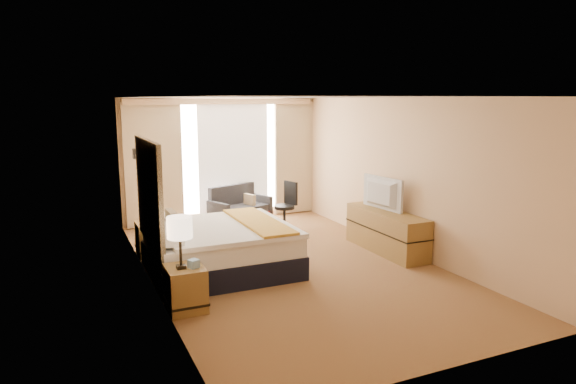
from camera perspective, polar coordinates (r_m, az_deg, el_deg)
name	(u,v)px	position (r m, az deg, el deg)	size (l,w,h in m)	color
floor	(289,265)	(8.15, 0.06, -8.12)	(4.20, 7.00, 0.02)	#5F271B
ceiling	(289,97)	(7.73, 0.07, 10.49)	(4.20, 7.00, 0.02)	silver
wall_back	(221,159)	(11.09, -7.42, 3.62)	(4.20, 0.02, 2.60)	tan
wall_front	(446,241)	(4.93, 17.13, -5.18)	(4.20, 0.02, 2.60)	tan
wall_left	(148,194)	(7.24, -15.26, -0.22)	(0.02, 7.00, 2.60)	tan
wall_right	(401,175)	(8.90, 12.50, 1.82)	(0.02, 7.00, 2.60)	tan
headboard	(149,193)	(7.44, -15.20, -0.09)	(0.06, 1.85, 1.50)	black
nightstand_left	(186,288)	(6.55, -11.32, -10.47)	(0.45, 0.52, 0.55)	olive
nightstand_right	(151,239)	(8.90, -14.98, -5.04)	(0.45, 0.52, 0.55)	olive
media_dresser	(386,231)	(8.93, 10.86, -4.32)	(0.50, 1.80, 0.70)	olive
window	(233,158)	(11.13, -6.14, 3.78)	(2.30, 0.02, 2.30)	white
curtains	(223,155)	(10.97, -7.27, 4.12)	(4.12, 0.19, 2.56)	#C8B08D
bed	(220,248)	(7.84, -7.59, -6.14)	(2.07, 1.89, 1.00)	black
loveseat	(239,211)	(10.85, -5.43, -2.07)	(1.41, 1.08, 0.78)	#59191B
floor_lamp	(139,177)	(9.53, -16.26, 1.65)	(0.22, 0.22, 1.71)	black
desk_chair	(286,208)	(10.26, -0.19, -1.80)	(0.46, 0.46, 0.95)	black
lamp_left	(180,229)	(6.28, -11.95, -4.00)	(0.31, 0.31, 0.65)	black
lamp_right	(151,193)	(8.71, -14.96, -0.11)	(0.31, 0.31, 0.65)	black
tissue_box	(194,264)	(6.40, -10.44, -7.84)	(0.11, 0.11, 0.10)	#88B3D3
telephone	(155,218)	(8.96, -14.58, -2.86)	(0.19, 0.14, 0.07)	black
television	(378,193)	(8.93, 9.99, -0.15)	(0.97, 0.13, 0.56)	black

